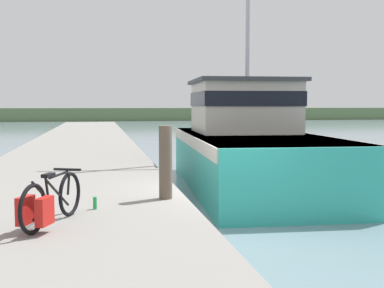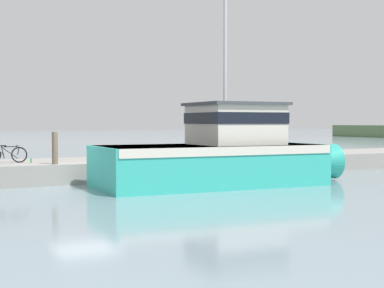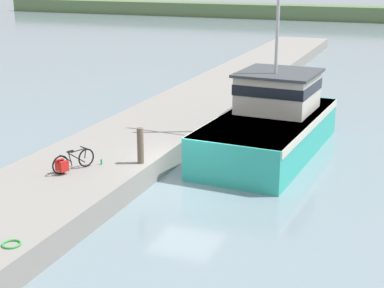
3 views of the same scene
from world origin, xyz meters
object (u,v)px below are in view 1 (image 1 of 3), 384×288
at_px(mooring_post, 166,162).
at_px(fishing_boat_main, 248,145).
at_px(bicycle_touring, 47,203).
at_px(water_bottle_by_bike, 95,203).

bearing_deg(mooring_post, fishing_boat_main, 59.74).
height_order(bicycle_touring, water_bottle_by_bike, bicycle_touring).
bearing_deg(mooring_post, water_bottle_by_bike, -152.00).
bearing_deg(water_bottle_by_bike, bicycle_touring, -121.20).
relative_size(bicycle_touring, water_bottle_by_bike, 8.10).
xyz_separation_m(bicycle_touring, mooring_post, (1.91, 1.74, 0.32)).
relative_size(fishing_boat_main, mooring_post, 8.25).
distance_m(mooring_post, water_bottle_by_bike, 1.54).
relative_size(fishing_boat_main, bicycle_touring, 6.66).
bearing_deg(bicycle_touring, water_bottle_by_bike, 81.24).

